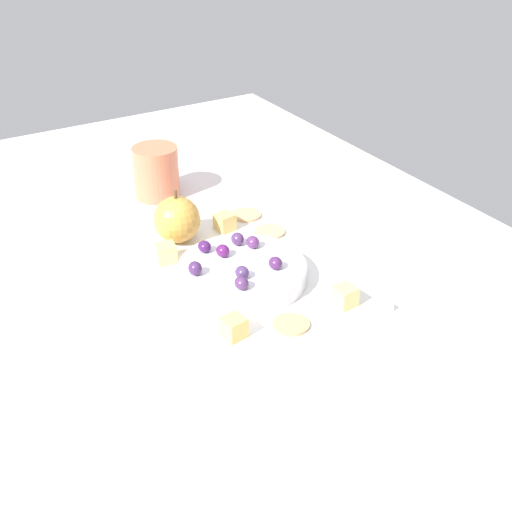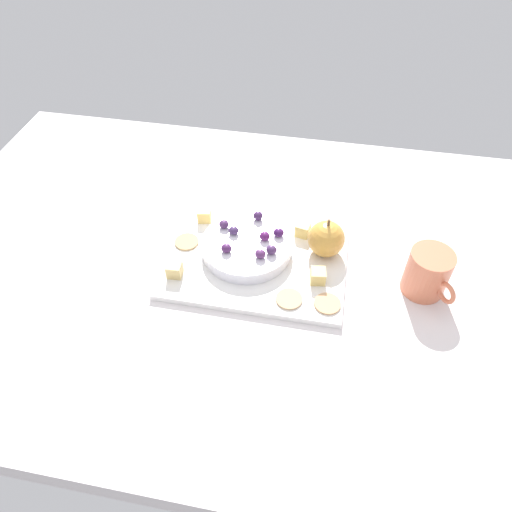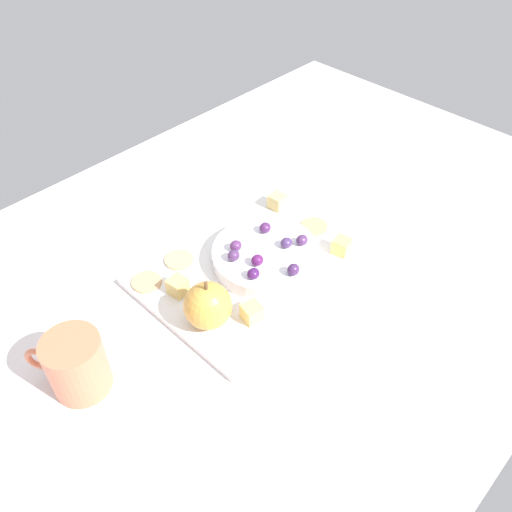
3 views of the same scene
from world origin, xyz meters
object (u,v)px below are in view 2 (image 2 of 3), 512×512
grape_4 (271,250)px  cracker_2 (327,304)px  cheese_cube_2 (174,270)px  grape_5 (234,230)px  apple_whole (326,239)px  cracker_0 (289,299)px  cheese_cube_0 (318,276)px  cup (428,273)px  grape_7 (279,233)px  grape_6 (267,236)px  cheese_cube_3 (303,229)px  grape_3 (258,216)px  cheese_cube_1 (204,215)px  grape_0 (259,254)px  grape_1 (224,224)px  platter (256,260)px  cracker_1 (187,242)px  serving_dish (247,246)px  grape_2 (226,248)px

grape_4 → cracker_2: bearing=144.8°
cheese_cube_2 → grape_5: (-8.70, -9.80, 2.01)cm
apple_whole → cracker_0: apple_whole is taller
cheese_cube_0 → cup: bearing=-171.9°
grape_4 → grape_7: 4.81cm
grape_5 → grape_6: (-6.35, 0.50, 0.06)cm
cheese_cube_3 → grape_3: (8.82, 0.12, 2.12)cm
apple_whole → cheese_cube_1: 25.02cm
grape_0 → grape_1: size_ratio=1.00×
cheese_cube_2 → grape_3: size_ratio=1.33×
cheese_cube_1 → grape_1: (-5.12, 4.09, 2.02)cm
cheese_cube_3 → platter: bearing=45.3°
cracker_1 → grape_5: bearing=-170.1°
cheese_cube_0 → cheese_cube_3: (4.02, -11.44, 0.00)cm
grape_0 → grape_6: bearing=-98.0°
cracker_0 → grape_1: 19.71cm
serving_dish → grape_7: bearing=-154.2°
cracker_1 → grape_0: bearing=166.3°
serving_dish → grape_0: size_ratio=8.66×
cheese_cube_2 → grape_2: bearing=-149.4°
cheese_cube_3 → grape_3: grape_3 is taller
grape_3 → cracker_1: bearing=26.3°
cheese_cube_1 → grape_6: 15.01cm
apple_whole → grape_5: apple_whole is taller
cracker_0 → grape_2: size_ratio=2.35×
cracker_0 → grape_1: (14.40, -13.08, 3.12)cm
cracker_0 → grape_0: size_ratio=2.35×
serving_dish → grape_6: grape_6 is taller
cracker_2 → grape_3: bearing=-47.3°
serving_dish → grape_4: 5.77cm
cracker_0 → grape_7: 13.68cm
grape_6 → grape_3: bearing=-63.7°
platter → cheese_cube_3: bearing=-134.7°
cup → grape_0: bearing=2.3°
cracker_0 → cracker_1: 23.54cm
cracker_0 → grape_4: (4.46, -7.98, 3.18)cm
cheese_cube_2 → cracker_2: 27.56cm
grape_1 → cheese_cube_2: bearing=59.6°
grape_0 → cracker_0: bearing=134.7°
cheese_cube_2 → grape_6: bearing=-148.3°
grape_1 → apple_whole: bearing=178.6°
apple_whole → cheese_cube_0: bearing=85.3°
cracker_0 → grape_2: grape_2 is taller
cracker_0 → cracker_1: size_ratio=1.00×
grape_7 → grape_3: bearing=-39.1°
grape_6 → grape_7: size_ratio=1.00×
cheese_cube_2 → grape_1: grape_1 is taller
grape_2 → cup: 35.38cm
cracker_0 → grape_1: bearing=-42.3°
grape_2 → grape_4: bearing=-172.6°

